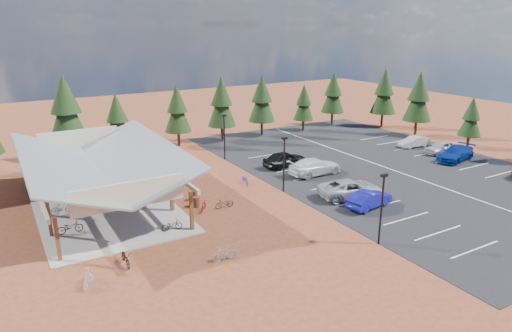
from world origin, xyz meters
name	(u,v)px	position (x,y,z in m)	size (l,w,h in m)	color
ground	(246,210)	(0.00, 0.00, 0.00)	(140.00, 140.00, 0.00)	brown
asphalt_lot	(383,167)	(18.50, 3.00, 0.02)	(27.00, 44.00, 0.04)	black
concrete_pad	(104,205)	(-10.00, 7.00, 0.05)	(10.60, 18.60, 0.10)	gray
bike_pavilion	(99,162)	(-10.00, 7.00, 3.82)	(11.65, 19.40, 4.97)	brown
lamp_post_0	(382,204)	(5.00, -10.00, 2.98)	(0.50, 0.25, 5.14)	black
lamp_post_1	(284,161)	(5.00, 2.00, 2.98)	(0.50, 0.25, 5.14)	black
lamp_post_2	(224,134)	(5.00, 14.00, 2.98)	(0.50, 0.25, 5.14)	black
trash_bin_0	(196,202)	(-3.35, 2.65, 0.45)	(0.60, 0.60, 0.90)	#4D2A1B
trash_bin_1	(196,196)	(-2.73, 4.04, 0.45)	(0.60, 0.60, 0.90)	#4D2A1B
pine_2	(66,108)	(-10.03, 22.23, 5.95)	(4.18, 4.18, 9.73)	#382314
pine_3	(117,118)	(-4.87, 21.35, 4.49)	(3.16, 3.16, 7.36)	#382314
pine_4	(177,109)	(2.76, 22.43, 4.70)	(3.31, 3.31, 7.71)	#382314
pine_5	(222,102)	(8.56, 21.85, 5.19)	(3.65, 3.65, 8.50)	#382314
pine_6	(262,99)	(14.61, 21.89, 5.11)	(3.59, 3.59, 8.37)	#382314
pine_7	(304,103)	(21.34, 21.54, 4.07)	(2.86, 2.86, 6.67)	#382314
pine_8	(333,93)	(27.50, 22.59, 4.89)	(3.44, 3.44, 8.01)	#382314
pine_11	(471,117)	(33.39, 3.50, 3.88)	(2.73, 2.73, 6.36)	#382314
pine_12	(419,97)	(32.84, 11.25, 5.35)	(3.76, 3.76, 8.76)	#382314
pine_13	(384,92)	(32.98, 17.69, 5.25)	(3.69, 3.69, 8.59)	#382314
bike_0	(70,227)	(-13.34, 2.47, 0.57)	(0.63, 1.80, 0.94)	black
bike_1	(62,208)	(-13.30, 6.49, 0.65)	(0.52, 1.83, 1.10)	gray
bike_2	(71,190)	(-11.94, 10.59, 0.57)	(0.62, 1.77, 0.93)	navy
bike_3	(58,181)	(-12.64, 13.78, 0.62)	(0.49, 1.73, 1.04)	maroon
bike_4	(172,225)	(-6.76, -0.80, 0.51)	(0.54, 1.56, 0.82)	black
bike_5	(142,195)	(-6.97, 6.02, 0.64)	(0.51, 1.80, 1.08)	gray
bike_6	(121,187)	(-7.97, 9.07, 0.58)	(0.64, 1.83, 0.96)	#1F579F
bike_7	(102,177)	(-8.79, 12.76, 0.61)	(0.48, 1.71, 1.02)	maroon
bike_8	(126,258)	(-11.02, -3.96, 0.49)	(0.65, 1.86, 0.98)	black
bike_9	(88,278)	(-13.58, -5.32, 0.51)	(0.48, 1.71, 1.03)	#9D9FA7
bike_13	(224,253)	(-5.34, -6.65, 0.50)	(0.47, 1.65, 0.99)	gray
bike_14	(245,180)	(3.00, 5.60, 0.46)	(0.61, 1.76, 0.92)	navy
bike_15	(203,206)	(-3.19, 1.52, 0.45)	(0.42, 1.49, 0.90)	maroon
bike_16	(224,203)	(-1.41, 1.23, 0.43)	(0.57, 1.63, 0.86)	black
car_1	(369,199)	(9.09, -4.75, 0.77)	(1.55, 4.44, 1.46)	#151594
car_2	(351,189)	(9.29, -2.20, 0.84)	(2.66, 5.76, 1.60)	#9FA0A6
car_3	(315,166)	(10.52, 4.56, 0.87)	(2.33, 5.72, 1.66)	silver
car_4	(284,159)	(9.31, 8.32, 0.87)	(1.97, 4.89, 1.67)	black
car_7	(456,154)	(27.13, 0.53, 0.85)	(2.26, 5.56, 1.61)	navy
car_8	(441,147)	(28.18, 3.26, 0.79)	(1.77, 4.40, 1.50)	#A7ABAF
car_9	(414,142)	(27.78, 7.01, 0.71)	(1.42, 4.06, 1.34)	silver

